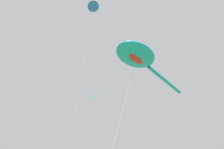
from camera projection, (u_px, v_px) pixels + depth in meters
big_show_kite at (138, 57)px, 19.72m from camera, size 12.43×3.40×14.27m
small_kite_box_yellow at (93, 5)px, 23.05m from camera, size 1.76×1.69×20.97m
small_kite_streamer_purple at (93, 102)px, 28.34m from camera, size 1.80×2.01×15.48m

